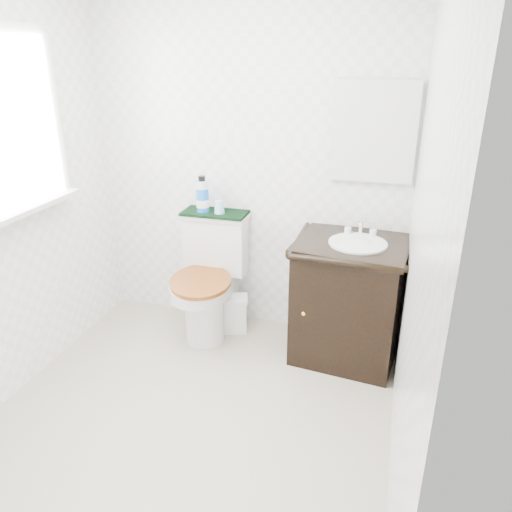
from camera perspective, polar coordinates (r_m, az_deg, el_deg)
The scene contains 12 objects.
floor at distance 2.97m, azimuth -7.79°, elevation -18.10°, with size 2.40×2.40×0.00m, color #B1A48F.
wall_back at distance 3.46m, azimuth -0.85°, elevation 10.49°, with size 2.40×2.40×0.00m, color white.
wall_right at distance 2.16m, azimuth 18.18°, elevation 1.77°, with size 2.40×2.40×0.00m, color white.
window at distance 3.09m, azimuth -26.47°, elevation 13.35°, with size 0.02×0.70×0.90m, color white.
mirror at distance 3.25m, azimuth 13.30°, elevation 13.60°, with size 0.50×0.02×0.60m, color silver.
toilet at distance 3.58m, azimuth -5.18°, elevation -3.16°, with size 0.51×0.69×0.86m.
vanity at distance 3.30m, azimuth 10.58°, elevation -4.71°, with size 0.75×0.66×0.92m.
trash_bin at distance 3.66m, azimuth -2.45°, elevation -6.57°, with size 0.23×0.20×0.27m.
towel at distance 3.51m, azimuth -4.73°, elevation 4.93°, with size 0.45×0.22×0.02m, color black.
mouthwash_bottle at distance 3.49m, azimuth -6.14°, elevation 6.89°, with size 0.09×0.09×0.25m.
cup at distance 3.46m, azimuth -4.22°, elevation 5.61°, with size 0.07×0.07×0.09m, color #87C4DE.
soap_bar at distance 3.28m, azimuth 10.74°, elevation 2.66°, with size 0.06×0.04×0.02m, color #1A7680.
Camera 1 is at (0.98, -2.03, 1.93)m, focal length 35.00 mm.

